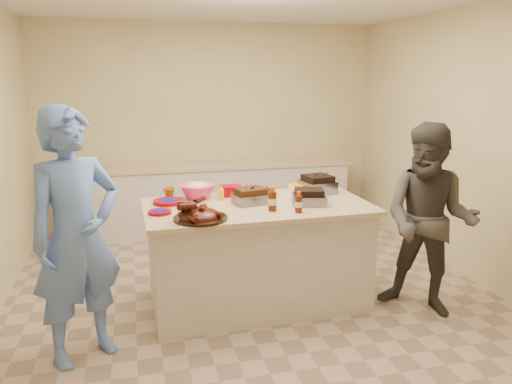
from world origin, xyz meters
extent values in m
cube|color=#47230F|center=(-0.04, -0.04, 0.93)|extent=(0.32, 0.27, 0.09)
cube|color=black|center=(0.45, -0.19, 0.93)|extent=(0.33, 0.30, 0.09)
cube|color=gray|center=(0.68, 0.22, 0.93)|extent=(0.33, 0.33, 0.11)
cylinder|color=silver|center=(0.12, 0.32, 0.93)|extent=(0.30, 0.30, 0.05)
cube|color=#E29602|center=(0.59, 0.31, 0.93)|extent=(0.30, 0.24, 0.08)
cylinder|color=#461B08|center=(0.08, -0.32, 0.93)|extent=(0.07, 0.07, 0.20)
cylinder|color=#461B08|center=(0.27, -0.41, 0.93)|extent=(0.06, 0.06, 0.17)
cylinder|color=yellow|center=(-0.27, 0.15, 0.93)|extent=(0.05, 0.05, 0.13)
imported|color=silver|center=(-0.10, 0.06, 0.93)|extent=(0.14, 0.05, 0.14)
cylinder|color=#91000F|center=(-0.74, 0.14, 0.93)|extent=(0.28, 0.28, 0.03)
cylinder|color=#91000F|center=(-0.84, -0.18, 0.93)|extent=(0.19, 0.19, 0.03)
imported|color=#9C6608|center=(-0.73, 0.31, 0.93)|extent=(0.11, 0.10, 0.11)
cube|color=#91000F|center=(-0.16, 0.28, 0.93)|extent=(0.20, 0.16, 0.10)
imported|color=#5C82DA|center=(-1.44, -0.64, 0.00)|extent=(1.54, 1.93, 0.44)
imported|color=#46423E|center=(1.39, -0.59, 0.00)|extent=(1.74, 1.75, 0.63)
camera|label=1|loc=(-1.02, -4.18, 2.05)|focal=35.00mm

